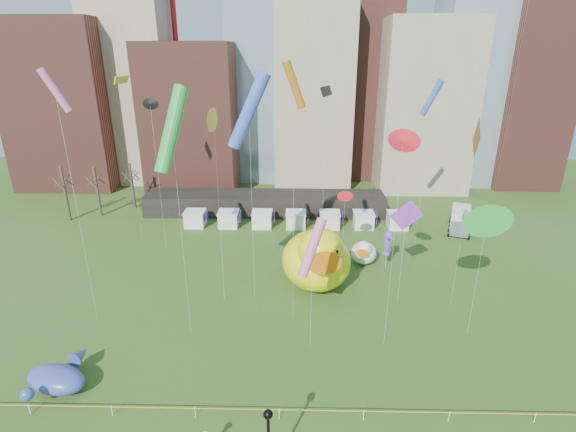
{
  "coord_description": "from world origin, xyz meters",
  "views": [
    {
      "loc": [
        1.16,
        -23.66,
        24.59
      ],
      "look_at": [
        0.43,
        9.18,
        12.0
      ],
      "focal_mm": 27.0,
      "sensor_mm": 36.0,
      "label": 1
    }
  ],
  "objects_px": {
    "seahorse_green": "(330,257)",
    "seahorse_purple": "(388,242)",
    "whale_inflatable": "(58,377)",
    "small_duck": "(364,252)",
    "big_duck": "(317,258)",
    "box_truck": "(460,219)"
  },
  "relations": [
    {
      "from": "small_duck",
      "to": "box_truck",
      "type": "height_order",
      "value": "small_duck"
    },
    {
      "from": "seahorse_green",
      "to": "small_duck",
      "type": "bearing_deg",
      "value": 32.99
    },
    {
      "from": "seahorse_purple",
      "to": "whale_inflatable",
      "type": "xyz_separation_m",
      "value": [
        -29.1,
        -20.33,
        -2.57
      ]
    },
    {
      "from": "big_duck",
      "to": "seahorse_purple",
      "type": "relative_size",
      "value": 2.15
    },
    {
      "from": "small_duck",
      "to": "box_truck",
      "type": "bearing_deg",
      "value": 48.68
    },
    {
      "from": "big_duck",
      "to": "seahorse_green",
      "type": "bearing_deg",
      "value": -42.76
    },
    {
      "from": "big_duck",
      "to": "seahorse_green",
      "type": "relative_size",
      "value": 1.77
    },
    {
      "from": "box_truck",
      "to": "whale_inflatable",
      "type": "bearing_deg",
      "value": -121.8
    },
    {
      "from": "small_duck",
      "to": "seahorse_green",
      "type": "xyz_separation_m",
      "value": [
        -4.72,
        -7.01,
        2.77
      ]
    },
    {
      "from": "big_duck",
      "to": "small_duck",
      "type": "height_order",
      "value": "big_duck"
    },
    {
      "from": "small_duck",
      "to": "seahorse_purple",
      "type": "relative_size",
      "value": 0.93
    },
    {
      "from": "seahorse_green",
      "to": "whale_inflatable",
      "type": "distance_m",
      "value": 26.56
    },
    {
      "from": "big_duck",
      "to": "box_truck",
      "type": "relative_size",
      "value": 1.42
    },
    {
      "from": "small_duck",
      "to": "whale_inflatable",
      "type": "relative_size",
      "value": 0.73
    },
    {
      "from": "seahorse_green",
      "to": "box_truck",
      "type": "xyz_separation_m",
      "value": [
        20.37,
        18.28,
        -2.75
      ]
    },
    {
      "from": "big_duck",
      "to": "box_truck",
      "type": "bearing_deg",
      "value": 32.38
    },
    {
      "from": "big_duck",
      "to": "small_duck",
      "type": "bearing_deg",
      "value": 38.98
    },
    {
      "from": "small_duck",
      "to": "seahorse_green",
      "type": "relative_size",
      "value": 0.77
    },
    {
      "from": "seahorse_green",
      "to": "seahorse_purple",
      "type": "relative_size",
      "value": 1.21
    },
    {
      "from": "small_duck",
      "to": "seahorse_green",
      "type": "distance_m",
      "value": 8.89
    },
    {
      "from": "big_duck",
      "to": "small_duck",
      "type": "xyz_separation_m",
      "value": [
        6.0,
        6.06,
        -2.12
      ]
    },
    {
      "from": "seahorse_green",
      "to": "whale_inflatable",
      "type": "xyz_separation_m",
      "value": [
        -21.87,
        -14.71,
        -3.29
      ]
    }
  ]
}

